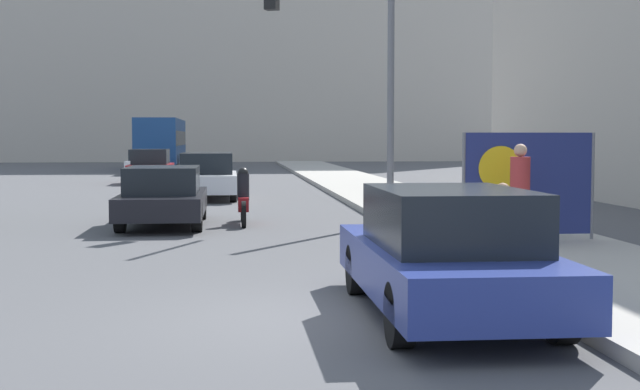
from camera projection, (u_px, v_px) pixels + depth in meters
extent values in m
plane|color=#4F4F51|center=(350.00, 317.00, 9.98)|extent=(160.00, 160.00, 0.00)
cube|color=#A8A399|center=(416.00, 206.00, 25.25)|extent=(3.51, 90.00, 0.17)
cylinder|color=#474C56|center=(494.00, 249.00, 13.14)|extent=(0.03, 0.03, 0.41)
cylinder|color=#474C56|center=(518.00, 249.00, 13.17)|extent=(0.03, 0.03, 0.41)
cylinder|color=#474C56|center=(487.00, 246.00, 13.50)|extent=(0.03, 0.03, 0.41)
cylinder|color=#474C56|center=(511.00, 246.00, 13.54)|extent=(0.03, 0.03, 0.41)
cube|color=navy|center=(503.00, 233.00, 13.32)|extent=(0.40, 0.40, 0.02)
cube|color=navy|center=(499.00, 218.00, 13.50)|extent=(0.40, 0.02, 0.38)
cylinder|color=black|center=(506.00, 227.00, 13.16)|extent=(0.18, 0.42, 0.18)
cylinder|color=black|center=(510.00, 250.00, 12.97)|extent=(0.16, 0.16, 0.41)
cube|color=black|center=(511.00, 262.00, 12.92)|extent=(0.20, 0.28, 0.10)
cylinder|color=silver|center=(502.00, 215.00, 13.34)|extent=(0.34, 0.34, 0.52)
sphere|color=#936B4C|center=(503.00, 190.00, 13.31)|extent=(0.22, 0.22, 0.22)
cylinder|color=silver|center=(483.00, 210.00, 13.22)|extent=(0.45, 0.09, 0.09)
cube|color=yellow|center=(469.00, 206.00, 13.20)|extent=(0.55, 0.02, 0.39)
cube|color=#AD1414|center=(470.00, 206.00, 13.18)|extent=(0.42, 0.01, 0.09)
cylinder|color=#756651|center=(519.00, 221.00, 15.27)|extent=(0.28, 0.28, 0.85)
cylinder|color=#B23333|center=(520.00, 176.00, 15.22)|extent=(0.34, 0.34, 0.67)
sphere|color=tan|center=(520.00, 150.00, 15.19)|extent=(0.22, 0.22, 0.22)
cylinder|color=slate|center=(464.00, 187.00, 15.94)|extent=(0.06, 0.06, 1.94)
cylinder|color=slate|center=(592.00, 186.00, 16.17)|extent=(0.06, 0.06, 1.94)
cube|color=navy|center=(528.00, 184.00, 16.05)|extent=(2.39, 0.02, 1.84)
cylinder|color=yellow|center=(501.00, 168.00, 15.96)|extent=(0.81, 0.01, 0.81)
cylinder|color=slate|center=(391.00, 87.00, 20.55)|extent=(0.16, 0.16, 6.03)
sphere|color=green|center=(272.00, 4.00, 21.23)|extent=(0.18, 0.18, 0.18)
cube|color=navy|center=(445.00, 268.00, 10.05)|extent=(1.82, 4.77, 0.54)
cube|color=black|center=(450.00, 217.00, 9.83)|extent=(1.56, 2.48, 0.64)
cylinder|color=black|center=(357.00, 269.00, 11.46)|extent=(0.22, 0.64, 0.64)
cylinder|color=black|center=(478.00, 268.00, 11.61)|extent=(0.22, 0.64, 0.64)
cylinder|color=black|center=(400.00, 315.00, 8.52)|extent=(0.22, 0.64, 0.64)
cylinder|color=black|center=(562.00, 312.00, 8.68)|extent=(0.22, 0.64, 0.64)
cube|color=black|center=(164.00, 203.00, 20.35)|extent=(1.84, 4.74, 0.49)
cube|color=black|center=(163.00, 180.00, 20.12)|extent=(1.58, 2.47, 0.60)
cylinder|color=black|center=(135.00, 207.00, 21.74)|extent=(0.22, 0.64, 0.64)
cylinder|color=black|center=(202.00, 206.00, 21.90)|extent=(0.22, 0.64, 0.64)
cylinder|color=black|center=(120.00, 218.00, 18.82)|extent=(0.22, 0.64, 0.64)
cylinder|color=black|center=(197.00, 217.00, 18.98)|extent=(0.22, 0.64, 0.64)
cube|color=silver|center=(207.00, 182.00, 29.00)|extent=(1.90, 4.50, 0.58)
cube|color=black|center=(207.00, 163.00, 28.78)|extent=(1.63, 2.34, 0.67)
cylinder|color=black|center=(184.00, 187.00, 30.32)|extent=(0.22, 0.64, 0.64)
cylinder|color=black|center=(233.00, 187.00, 30.48)|extent=(0.22, 0.64, 0.64)
cylinder|color=black|center=(179.00, 192.00, 27.54)|extent=(0.22, 0.64, 0.64)
cylinder|color=black|center=(233.00, 192.00, 27.71)|extent=(0.22, 0.64, 0.64)
cube|color=maroon|center=(151.00, 170.00, 39.28)|extent=(1.77, 4.22, 0.57)
cube|color=black|center=(151.00, 157.00, 39.07)|extent=(1.52, 2.19, 0.66)
cylinder|color=black|center=(137.00, 175.00, 40.52)|extent=(0.22, 0.64, 0.64)
cylinder|color=black|center=(171.00, 174.00, 40.67)|extent=(0.22, 0.64, 0.64)
cylinder|color=black|center=(130.00, 177.00, 37.92)|extent=(0.22, 0.64, 0.64)
cylinder|color=black|center=(167.00, 177.00, 38.07)|extent=(0.22, 0.64, 0.64)
cube|color=silver|center=(145.00, 165.00, 48.33)|extent=(1.70, 4.20, 0.49)
cube|color=black|center=(144.00, 155.00, 48.12)|extent=(1.46, 2.18, 0.60)
cylinder|color=black|center=(133.00, 168.00, 49.56)|extent=(0.22, 0.64, 0.64)
cylinder|color=black|center=(160.00, 168.00, 49.71)|extent=(0.22, 0.64, 0.64)
cylinder|color=black|center=(128.00, 169.00, 46.97)|extent=(0.22, 0.64, 0.64)
cylinder|color=black|center=(156.00, 169.00, 47.12)|extent=(0.22, 0.64, 0.64)
cube|color=navy|center=(162.00, 141.00, 56.56)|extent=(2.46, 11.18, 2.72)
cube|color=black|center=(161.00, 138.00, 56.55)|extent=(2.48, 10.62, 0.88)
cylinder|color=black|center=(149.00, 160.00, 59.98)|extent=(0.30, 1.04, 1.04)
cylinder|color=black|center=(182.00, 159.00, 60.19)|extent=(0.30, 1.04, 1.04)
cylinder|color=black|center=(139.00, 162.00, 53.09)|extent=(0.30, 1.04, 1.04)
cylinder|color=black|center=(176.00, 162.00, 53.31)|extent=(0.30, 1.04, 1.04)
cube|color=maroon|center=(243.00, 204.00, 20.64)|extent=(0.24, 0.99, 0.32)
cylinder|color=black|center=(243.00, 187.00, 20.57)|extent=(0.28, 0.28, 0.63)
sphere|color=black|center=(243.00, 173.00, 20.55)|extent=(0.24, 0.24, 0.24)
cylinder|color=black|center=(243.00, 209.00, 21.47)|extent=(0.10, 0.60, 0.60)
cylinder|color=black|center=(244.00, 214.00, 19.84)|extent=(0.10, 0.60, 0.60)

